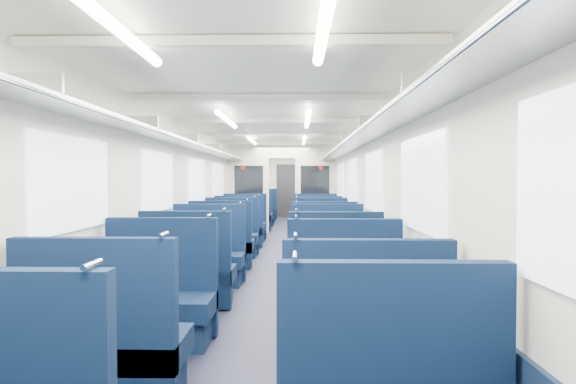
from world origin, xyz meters
TOP-DOWN VIEW (x-y plane):
  - floor at (0.00, 0.00)m, footprint 2.80×18.00m
  - ceiling at (0.00, 0.00)m, footprint 2.80×18.00m
  - wall_left at (-1.40, 0.00)m, footprint 0.02×18.00m
  - dado_left at (-1.39, 0.00)m, footprint 0.03×17.90m
  - wall_right at (1.40, 0.00)m, footprint 0.02×18.00m
  - dado_right at (1.39, 0.00)m, footprint 0.03×17.90m
  - wall_far at (0.00, 9.00)m, footprint 2.80×0.02m
  - luggage_rack_left at (-1.21, 0.00)m, footprint 0.36×17.40m
  - luggage_rack_right at (1.21, 0.00)m, footprint 0.36×17.40m
  - windows at (0.00, -0.46)m, footprint 2.78×15.60m
  - ceiling_fittings at (0.00, -0.26)m, footprint 2.70×16.06m
  - end_door at (0.00, 8.94)m, footprint 0.75×0.06m
  - bulkhead at (-0.00, 3.54)m, footprint 2.80×0.10m
  - seat_4 at (-0.83, -5.96)m, footprint 1.02×0.56m
  - seat_5 at (0.83, -6.00)m, footprint 1.02×0.56m
  - seat_6 at (-0.83, -4.79)m, footprint 1.02×0.56m
  - seat_7 at (0.83, -4.88)m, footprint 1.02×0.56m
  - seat_8 at (-0.83, -3.62)m, footprint 1.02×0.56m
  - seat_9 at (0.83, -3.70)m, footprint 1.02×0.56m
  - seat_10 at (-0.83, -2.47)m, footprint 1.02×0.56m
  - seat_11 at (0.83, -2.41)m, footprint 1.02×0.56m
  - seat_12 at (-0.83, -1.27)m, footprint 1.02×0.56m
  - seat_13 at (0.83, -1.49)m, footprint 1.02×0.56m
  - seat_14 at (-0.83, -0.17)m, footprint 1.02×0.56m
  - seat_15 at (0.83, -0.34)m, footprint 1.02×0.56m
  - seat_16 at (-0.83, 1.03)m, footprint 1.02×0.56m
  - seat_17 at (0.83, 0.87)m, footprint 1.02×0.56m
  - seat_18 at (-0.83, 2.02)m, footprint 1.02×0.56m
  - seat_19 at (0.83, 2.05)m, footprint 1.02×0.56m
  - seat_20 at (-0.83, 4.18)m, footprint 1.02×0.56m
  - seat_21 at (0.83, 4.04)m, footprint 1.02×0.56m
  - seat_22 at (-0.83, 5.19)m, footprint 1.02×0.56m
  - seat_23 at (0.83, 5.20)m, footprint 1.02×0.56m
  - seat_24 at (-0.83, 6.31)m, footprint 1.02×0.56m
  - seat_25 at (0.83, 6.53)m, footprint 1.02×0.56m
  - seat_26 at (-0.83, 7.58)m, footprint 1.02×0.56m
  - seat_27 at (0.83, 7.63)m, footprint 1.02×0.56m

SIDE VIEW (x-z plane):
  - floor at x=0.00m, z-range -0.01..0.01m
  - seat_4 at x=-0.83m, z-range -0.22..0.92m
  - seat_5 at x=0.83m, z-range -0.22..0.92m
  - seat_6 at x=-0.83m, z-range -0.22..0.92m
  - seat_7 at x=0.83m, z-range -0.22..0.92m
  - seat_8 at x=-0.83m, z-range -0.22..0.92m
  - seat_9 at x=0.83m, z-range -0.22..0.92m
  - seat_10 at x=-0.83m, z-range -0.22..0.92m
  - seat_11 at x=0.83m, z-range -0.22..0.92m
  - seat_12 at x=-0.83m, z-range -0.22..0.92m
  - seat_13 at x=0.83m, z-range -0.22..0.92m
  - seat_14 at x=-0.83m, z-range -0.22..0.92m
  - seat_15 at x=0.83m, z-range -0.22..0.92m
  - seat_16 at x=-0.83m, z-range -0.22..0.92m
  - seat_17 at x=0.83m, z-range -0.22..0.92m
  - seat_18 at x=-0.83m, z-range -0.22..0.92m
  - seat_19 at x=0.83m, z-range -0.22..0.92m
  - seat_20 at x=-0.83m, z-range -0.22..0.92m
  - seat_21 at x=0.83m, z-range -0.22..0.92m
  - seat_22 at x=-0.83m, z-range -0.22..0.92m
  - seat_23 at x=0.83m, z-range -0.22..0.92m
  - seat_24 at x=-0.83m, z-range -0.22..0.92m
  - seat_25 at x=0.83m, z-range -0.22..0.92m
  - seat_26 at x=-0.83m, z-range -0.22..0.92m
  - seat_27 at x=0.83m, z-range -0.22..0.92m
  - dado_left at x=-1.39m, z-range 0.00..0.70m
  - dado_right at x=1.39m, z-range 0.00..0.70m
  - end_door at x=0.00m, z-range 0.00..2.00m
  - wall_left at x=-1.40m, z-range 0.00..2.35m
  - wall_right at x=1.40m, z-range 0.00..2.35m
  - wall_far at x=0.00m, z-range 0.00..2.35m
  - bulkhead at x=0.00m, z-range 0.06..2.41m
  - windows at x=0.00m, z-range 1.04..1.79m
  - luggage_rack_left at x=-1.21m, z-range 1.88..2.06m
  - luggage_rack_right at x=1.21m, z-range 1.88..2.06m
  - ceiling_fittings at x=0.00m, z-range 2.23..2.35m
  - ceiling at x=0.00m, z-range 2.35..2.35m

